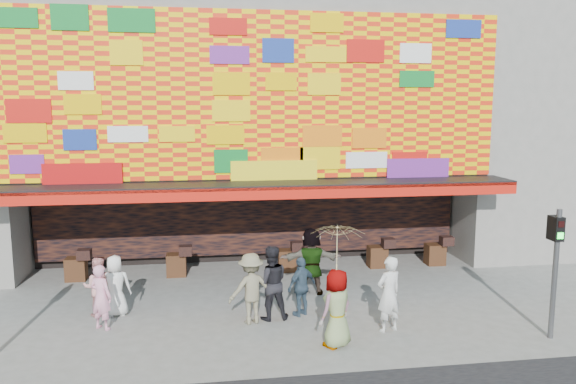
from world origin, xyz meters
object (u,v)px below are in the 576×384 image
ped_h (389,294)px  ped_c (271,283)px  parasol (338,248)px  ped_a (115,286)px  ped_d (251,288)px  ped_i (98,287)px  signal_right (556,259)px  ped_f (311,261)px  ped_e (302,286)px  ped_b (101,297)px  ped_g (337,308)px

ped_h → ped_c: bearing=-44.6°
ped_c → parasol: parasol is taller
ped_a → ped_d: bearing=160.3°
ped_i → signal_right: bearing=161.8°
ped_d → ped_f: 2.64m
ped_e → ped_h: ped_h is taller
ped_f → parasol: 3.74m
ped_h → ped_b: bearing=-30.4°
ped_g → ped_e: bearing=-110.5°
ped_b → ped_c: bearing=-147.3°
ped_f → ped_b: bearing=22.0°
signal_right → ped_f: bearing=142.0°
ped_g → parasol: parasol is taller
ped_f → ped_i: size_ratio=1.26×
ped_f → ped_h: 3.14m
ped_g → ped_f: bearing=-125.1°
ped_g → ped_h: 1.55m
ped_f → ped_h: (1.30, -2.86, -0.05)m
ped_b → ped_e: 4.85m
ped_e → ped_g: bearing=69.2°
ped_a → ped_c: size_ratio=0.84×
ped_a → ped_e: 4.69m
ped_d → ped_g: bearing=120.6°
ped_i → parasol: bearing=151.6°
ped_h → ped_e: bearing=-55.9°
ped_e → parasol: bearing=69.2°
signal_right → ped_e: bearing=157.6°
ped_g → ped_c: bearing=-88.9°
signal_right → ped_i: signal_right is taller
ped_e → ped_i: size_ratio=1.01×
signal_right → parasol: (-4.96, 0.29, 0.37)m
ped_f → ped_g: bearing=92.4°
ped_i → ped_e: bearing=169.3°
ped_b → ped_d: (3.55, -0.14, 0.08)m
ped_d → signal_right: bearing=147.8°
ped_a → ped_g: 5.73m
ped_d → ped_f: bearing=-150.9°
ped_b → ped_g: 5.58m
ped_c → ped_b: bearing=-2.0°
ped_a → ped_c: ped_c is taller
ped_a → ped_b: ped_b is taller
parasol → signal_right: bearing=-3.3°
ped_b → ped_i: size_ratio=1.05×
ped_d → parasol: bearing=120.6°
ped_d → parasol: parasol is taller
ped_g → parasol: bearing=180.0°
ped_f → ped_a: bearing=13.8°
ped_i → parasol: (5.53, -2.70, 1.47)m
ped_b → ped_c: size_ratio=0.85×
ped_c → parasol: bearing=121.9°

